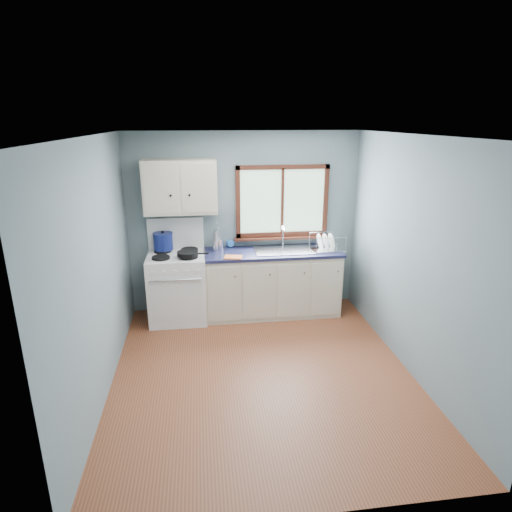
{
  "coord_description": "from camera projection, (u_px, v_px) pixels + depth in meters",
  "views": [
    {
      "loc": [
        -0.6,
        -4.02,
        2.65
      ],
      "look_at": [
        0.05,
        0.9,
        1.05
      ],
      "focal_mm": 30.0,
      "sensor_mm": 36.0,
      "label": 1
    }
  ],
  "objects": [
    {
      "name": "window",
      "position": [
        282.0,
        207.0,
        5.96
      ],
      "size": [
        1.36,
        0.1,
        1.03
      ],
      "color": "#9EC6A8",
      "rests_on": "wall_back"
    },
    {
      "name": "dish_towel",
      "position": [
        233.0,
        257.0,
        5.56
      ],
      "size": [
        0.26,
        0.21,
        0.02
      ],
      "primitive_type": "cube",
      "rotation": [
        0.0,
        0.0,
        -0.23
      ],
      "color": "orange",
      "rests_on": "countertop"
    },
    {
      "name": "dish_rack",
      "position": [
        326.0,
        245.0,
        5.9
      ],
      "size": [
        0.46,
        0.36,
        0.23
      ],
      "rotation": [
        0.0,
        0.0,
        0.07
      ],
      "color": "silver",
      "rests_on": "countertop"
    },
    {
      "name": "wall_right",
      "position": [
        414.0,
        258.0,
        4.5
      ],
      "size": [
        0.02,
        3.6,
        2.5
      ],
      "primitive_type": "cube",
      "color": "slate",
      "rests_on": "ground"
    },
    {
      "name": "upper_cabinets",
      "position": [
        180.0,
        187.0,
        5.55
      ],
      "size": [
        0.95,
        0.35,
        0.7
      ],
      "color": "beige",
      "rests_on": "wall_back"
    },
    {
      "name": "base_cabinets",
      "position": [
        272.0,
        286.0,
        6.01
      ],
      "size": [
        1.85,
        0.6,
        0.88
      ],
      "color": "beige",
      "rests_on": "floor"
    },
    {
      "name": "sink",
      "position": [
        285.0,
        255.0,
        5.89
      ],
      "size": [
        0.84,
        0.46,
        0.44
      ],
      "color": "silver",
      "rests_on": "countertop"
    },
    {
      "name": "skillet",
      "position": [
        188.0,
        254.0,
        5.51
      ],
      "size": [
        0.42,
        0.3,
        0.05
      ],
      "rotation": [
        0.0,
        0.0,
        -0.1
      ],
      "color": "black",
      "rests_on": "gas_range"
    },
    {
      "name": "ceiling",
      "position": [
        263.0,
        134.0,
        3.91
      ],
      "size": [
        3.2,
        3.6,
        0.02
      ],
      "primitive_type": "cube",
      "color": "white",
      "rests_on": "wall_back"
    },
    {
      "name": "soap_bottle",
      "position": [
        231.0,
        238.0,
        5.96
      ],
      "size": [
        0.13,
        0.13,
        0.27
      ],
      "primitive_type": "imported",
      "rotation": [
        0.0,
        0.0,
        0.3
      ],
      "color": "#2E7AD8",
      "rests_on": "countertop"
    },
    {
      "name": "thermos",
      "position": [
        216.0,
        241.0,
        5.8
      ],
      "size": [
        0.09,
        0.09,
        0.29
      ],
      "primitive_type": "cylinder",
      "rotation": [
        0.0,
        0.0,
        -0.4
      ],
      "color": "silver",
      "rests_on": "countertop"
    },
    {
      "name": "stockpot",
      "position": [
        163.0,
        241.0,
        5.75
      ],
      "size": [
        0.35,
        0.35,
        0.26
      ],
      "rotation": [
        0.0,
        0.0,
        0.39
      ],
      "color": "navy",
      "rests_on": "gas_range"
    },
    {
      "name": "gas_range",
      "position": [
        178.0,
        285.0,
        5.8
      ],
      "size": [
        0.76,
        0.69,
        1.36
      ],
      "color": "white",
      "rests_on": "floor"
    },
    {
      "name": "utensil_crock",
      "position": [
        219.0,
        244.0,
        5.87
      ],
      "size": [
        0.13,
        0.13,
        0.39
      ],
      "rotation": [
        0.0,
        0.0,
        -0.07
      ],
      "color": "silver",
      "rests_on": "countertop"
    },
    {
      "name": "wall_back",
      "position": [
        244.0,
        223.0,
        6.0
      ],
      "size": [
        3.2,
        0.02,
        2.5
      ],
      "primitive_type": "cube",
      "color": "slate",
      "rests_on": "ground"
    },
    {
      "name": "floor",
      "position": [
        262.0,
        373.0,
        4.68
      ],
      "size": [
        3.2,
        3.6,
        0.02
      ],
      "primitive_type": "cube",
      "color": "brown",
      "rests_on": "ground"
    },
    {
      "name": "wall_left",
      "position": [
        97.0,
        272.0,
        4.1
      ],
      "size": [
        0.02,
        3.6,
        2.5
      ],
      "primitive_type": "cube",
      "color": "slate",
      "rests_on": "ground"
    },
    {
      "name": "wall_front",
      "position": [
        306.0,
        361.0,
        2.59
      ],
      "size": [
        3.2,
        0.02,
        2.5
      ],
      "primitive_type": "cube",
      "color": "slate",
      "rests_on": "ground"
    },
    {
      "name": "countertop",
      "position": [
        272.0,
        252.0,
        5.85
      ],
      "size": [
        1.89,
        0.64,
        0.04
      ],
      "primitive_type": "cube",
      "color": "#161834",
      "rests_on": "base_cabinets"
    }
  ]
}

